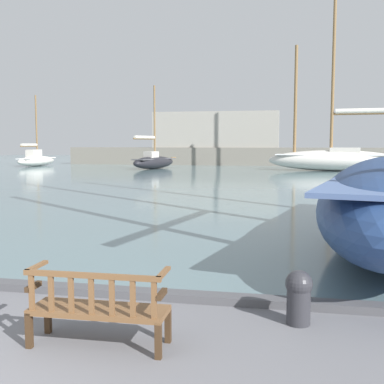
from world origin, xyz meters
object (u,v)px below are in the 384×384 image
Objects in this scene: park_bench at (98,307)px; sailboat_outer_port at (36,159)px; sailboat_mid_port at (335,157)px; sailboat_far_port at (154,161)px; mooring_bollard at (299,295)px.

park_bench is 0.23× the size of sailboat_outer_port.
sailboat_mid_port is (28.42, -2.98, 0.47)m from sailboat_outer_port.
sailboat_far_port is at bearing 178.95° from sailboat_mid_port.
park_bench is 2.25× the size of mooring_bollard.
sailboat_far_port is 37.08m from mooring_bollard.
sailboat_outer_port is at bearing 168.22° from sailboat_far_port.
mooring_bollard is at bearing -95.76° from sailboat_mid_port.
sailboat_far_port is 1.05× the size of sailboat_outer_port.
sailboat_outer_port reaches higher than mooring_bollard.
sailboat_far_port is 10.26× the size of mooring_bollard.
park_bench is at bearing -75.04° from sailboat_far_port.
sailboat_far_port is at bearing 108.84° from mooring_bollard.
sailboat_outer_port is 45.26m from mooring_bollard.
park_bench reaches higher than mooring_bollard.
sailboat_outer_port is (-12.93, 2.70, -0.04)m from sailboat_far_port.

